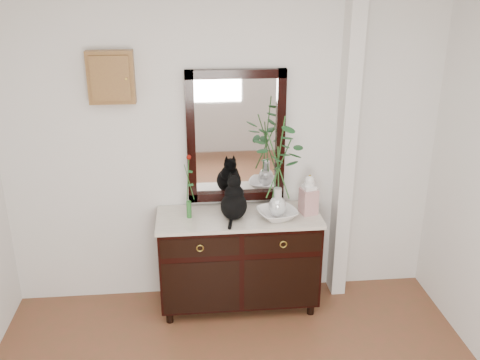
{
  "coord_description": "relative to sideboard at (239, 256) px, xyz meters",
  "views": [
    {
      "loc": [
        -0.27,
        -2.18,
        2.7
      ],
      "look_at": [
        0.1,
        1.63,
        1.2
      ],
      "focal_mm": 40.0,
      "sensor_mm": 36.0,
      "label": 1
    }
  ],
  "objects": [
    {
      "name": "cat",
      "position": [
        -0.04,
        -0.03,
        0.55
      ],
      "size": [
        0.28,
        0.33,
        0.34
      ],
      "primitive_type": null,
      "rotation": [
        0.0,
        0.0,
        -0.15
      ],
      "color": "black",
      "rests_on": "sideboard"
    },
    {
      "name": "lotus_bowl",
      "position": [
        0.3,
        -0.08,
        0.41
      ],
      "size": [
        0.38,
        0.38,
        0.08
      ],
      "primitive_type": "imported",
      "rotation": [
        0.0,
        0.0,
        0.25
      ],
      "color": "silver",
      "rests_on": "sideboard"
    },
    {
      "name": "bud_vase_rose",
      "position": [
        -0.4,
        0.01,
        0.65
      ],
      "size": [
        0.07,
        0.07,
        0.54
      ],
      "primitive_type": null,
      "rotation": [
        0.0,
        0.0,
        -0.07
      ],
      "color": "#2B6A2B",
      "rests_on": "sideboard"
    },
    {
      "name": "key_cabinet",
      "position": [
        -0.95,
        0.21,
        1.48
      ],
      "size": [
        0.35,
        0.1,
        0.4
      ],
      "primitive_type": "cube",
      "color": "brown",
      "rests_on": "wall_back"
    },
    {
      "name": "wall_mirror",
      "position": [
        -0.0,
        0.24,
        0.97
      ],
      "size": [
        0.8,
        0.06,
        1.1
      ],
      "color": "black",
      "rests_on": "wall_back"
    },
    {
      "name": "ginger_jar",
      "position": [
        0.57,
        -0.0,
        0.54
      ],
      "size": [
        0.15,
        0.15,
        0.34
      ],
      "primitive_type": null,
      "rotation": [
        0.0,
        0.0,
        0.23
      ],
      "color": "white",
      "rests_on": "sideboard"
    },
    {
      "name": "vase_branches",
      "position": [
        0.3,
        -0.08,
        0.82
      ],
      "size": [
        0.41,
        0.41,
        0.84
      ],
      "primitive_type": null,
      "rotation": [
        0.0,
        0.0,
        0.02
      ],
      "color": "silver",
      "rests_on": "lotus_bowl"
    },
    {
      "name": "wall_back",
      "position": [
        -0.1,
        0.25,
        0.88
      ],
      "size": [
        3.6,
        0.04,
        2.7
      ],
      "primitive_type": "cube",
      "color": "silver",
      "rests_on": "ground"
    },
    {
      "name": "sideboard",
      "position": [
        0.0,
        0.0,
        0.0
      ],
      "size": [
        1.33,
        0.52,
        0.82
      ],
      "color": "black",
      "rests_on": "ground"
    },
    {
      "name": "pilaster",
      "position": [
        0.9,
        0.17,
        0.88
      ],
      "size": [
        0.12,
        0.2,
        2.7
      ],
      "primitive_type": "cube",
      "color": "silver",
      "rests_on": "ground"
    }
  ]
}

